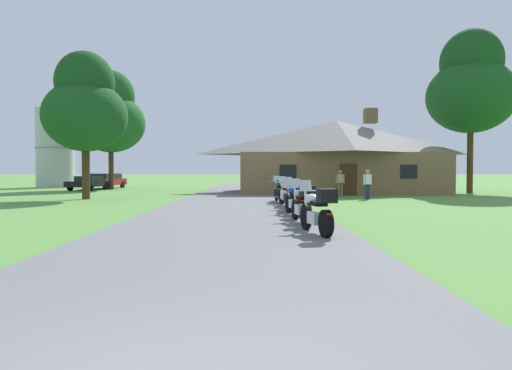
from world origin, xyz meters
The scene contains 17 objects.
ground_plane centered at (0.00, 20.00, 0.00)m, with size 500.00×500.00×0.00m, color #56893D.
asphalt_driveway centered at (0.00, 18.00, 0.03)m, with size 6.40×80.00×0.06m, color slate.
motorcycle_white_nearest_to_camera centered at (2.30, 8.29, 0.62)m, with size 0.85×2.06×1.30m.
motorcycle_silver_second_in_row centered at (2.20, 10.79, 0.62)m, with size 0.74×2.08×1.30m.
motorcycle_blue_third_in_row centered at (2.24, 13.25, 0.62)m, with size 0.82×2.07×1.30m.
motorcycle_red_fourth_in_row centered at (2.29, 15.26, 0.61)m, with size 0.82×2.08×1.30m.
motorcycle_silver_fifth_in_row centered at (2.30, 17.77, 0.61)m, with size 0.93×2.07×1.30m.
motorcycle_green_farthest_in_row centered at (2.12, 20.09, 0.61)m, with size 0.85×2.08×1.30m.
stone_lodge centered at (7.11, 31.75, 2.79)m, with size 15.09×9.28×6.32m.
bystander_tan_shirt_near_lodge centered at (6.35, 26.26, 0.93)m, with size 0.55×0.24×1.67m.
bystander_white_shirt_beside_signpost centered at (7.29, 23.17, 0.95)m, with size 0.52×0.34×1.69m.
tree_left_far centered at (-11.67, 37.86, 6.53)m, with size 5.99×5.99×10.47m.
tree_left_near centered at (-8.76, 23.57, 5.29)m, with size 4.73×4.73×8.41m.
tree_right_of_lodge centered at (17.04, 31.34, 7.93)m, with size 6.40×6.40×12.13m.
metal_silo_distant centered at (-19.04, 43.68, 4.40)m, with size 3.78×3.78×8.77m.
parked_red_suv_far_left centered at (-12.94, 40.69, 0.78)m, with size 2.56×4.84×1.40m.
parked_black_sedan_far_left centered at (-13.04, 36.05, 0.64)m, with size 2.66×4.49×1.20m.
Camera 1 is at (0.70, -2.75, 1.57)m, focal length 32.21 mm.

